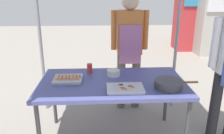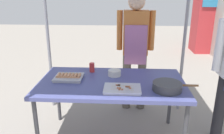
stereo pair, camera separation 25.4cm
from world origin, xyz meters
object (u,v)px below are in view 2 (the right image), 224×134
tray_meat_skewers (122,89)px  condiment_bowl (114,73)px  vendor_woman (135,43)px  cooking_wok (167,86)px  stall_table (112,86)px  drink_cup_near_edge (92,67)px  neighbor_stall_left (213,19)px  tray_grilled_sausages (69,77)px

tray_meat_skewers → condiment_bowl: 0.42m
vendor_woman → cooking_wok: bearing=106.1°
stall_table → drink_cup_near_edge: bearing=131.5°
drink_cup_near_edge → vendor_woman: size_ratio=0.07×
tray_meat_skewers → neighbor_stall_left: bearing=61.6°
neighbor_stall_left → vendor_woman: bearing=-123.2°
neighbor_stall_left → tray_grilled_sausages: bearing=-125.8°
stall_table → tray_meat_skewers: size_ratio=4.30×
tray_grilled_sausages → neighbor_stall_left: size_ratio=0.17×
drink_cup_near_edge → tray_grilled_sausages: bearing=-132.8°
stall_table → vendor_woman: size_ratio=0.96×
condiment_bowl → cooking_wok: bearing=-34.6°
stall_table → condiment_bowl: (0.02, 0.18, 0.09)m
tray_grilled_sausages → drink_cup_near_edge: size_ratio=2.80×
tray_meat_skewers → cooking_wok: 0.45m
tray_meat_skewers → condiment_bowl: (-0.10, 0.41, 0.02)m
tray_meat_skewers → drink_cup_near_edge: bearing=125.6°
cooking_wok → condiment_bowl: 0.67m
drink_cup_near_edge → neighbor_stall_left: neighbor_stall_left is taller
stall_table → tray_grilled_sausages: size_ratio=5.09×
stall_table → tray_grilled_sausages: 0.50m
tray_meat_skewers → drink_cup_near_edge: drink_cup_near_edge is taller
cooking_wok → stall_table: bearing=160.4°
condiment_bowl → vendor_woman: (0.26, 0.62, 0.21)m
stall_table → tray_meat_skewers: 0.27m
condiment_bowl → neighbor_stall_left: neighbor_stall_left is taller
tray_grilled_sausages → vendor_woman: (0.77, 0.75, 0.23)m
cooking_wok → vendor_woman: 1.06m
tray_meat_skewers → vendor_woman: size_ratio=0.22×
tray_grilled_sausages → tray_meat_skewers: (0.61, -0.28, -0.01)m
stall_table → drink_cup_near_edge: size_ratio=14.27×
tray_meat_skewers → vendor_woman: (0.16, 1.04, 0.23)m
tray_grilled_sausages → cooking_wok: 1.09m
condiment_bowl → drink_cup_near_edge: 0.31m
condiment_bowl → vendor_woman: size_ratio=0.09×
stall_table → tray_meat_skewers: (0.12, -0.24, 0.07)m
cooking_wok → tray_grilled_sausages: bearing=166.9°
stall_table → neighbor_stall_left: neighbor_stall_left is taller
stall_table → tray_grilled_sausages: tray_grilled_sausages is taller
cooking_wok → drink_cup_near_edge: drink_cup_near_edge is taller
stall_table → drink_cup_near_edge: drink_cup_near_edge is taller
vendor_woman → tray_meat_skewers: bearing=81.1°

